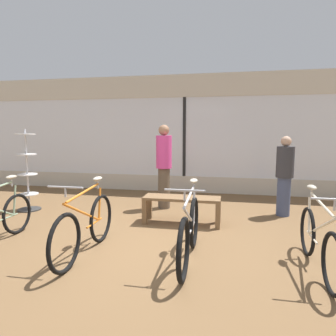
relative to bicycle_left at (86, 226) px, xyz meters
name	(u,v)px	position (x,y,z in m)	size (l,w,h in m)	color
ground_plane	(146,243)	(0.70, 0.55, -0.40)	(24.00, 24.00, 0.00)	brown
shop_back_wall	(184,133)	(0.70, 4.50, 1.24)	(12.00, 0.08, 3.20)	beige
bicycle_left	(86,226)	(0.00, 0.00, 0.00)	(0.46, 1.77, 1.05)	black
bicycle_right	(189,232)	(1.43, 0.07, 0.00)	(0.46, 1.77, 1.05)	black
bicycle_far_right	(318,241)	(2.99, 0.10, -0.02)	(0.46, 1.69, 1.02)	black
accessory_rack	(28,177)	(-2.30, 1.92, 0.31)	(0.48, 0.48, 1.73)	#333333
display_bench	(182,202)	(1.08, 1.63, 0.01)	(1.40, 0.44, 0.50)	brown
customer_near_rack	(285,175)	(3.00, 2.56, 0.44)	(0.47, 0.47, 1.60)	#424C6B
customer_by_window	(164,164)	(0.52, 2.66, 0.57)	(0.47, 0.47, 1.83)	brown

